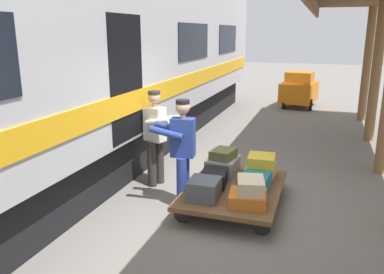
# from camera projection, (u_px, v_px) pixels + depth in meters

# --- Properties ---
(ground_plane) EXTENTS (60.00, 60.00, 0.00)m
(ground_plane) POSITION_uv_depth(u_px,v_px,m) (242.00, 207.00, 6.24)
(ground_plane) COLOR slate
(train_car) EXTENTS (3.03, 19.69, 4.00)m
(train_car) POSITION_uv_depth(u_px,v_px,m) (48.00, 69.00, 6.75)
(train_car) COLOR #B7BABF
(train_car) RESTS_ON ground_plane
(luggage_cart) EXTENTS (1.45, 2.05, 0.30)m
(luggage_cart) POSITION_uv_depth(u_px,v_px,m) (234.00, 190.00, 6.25)
(luggage_cart) COLOR brown
(luggage_cart) RESTS_ON ground_plane
(suitcase_tan_vintage) EXTENTS (0.48, 0.61, 0.21)m
(suitcase_tan_vintage) POSITION_uv_depth(u_px,v_px,m) (260.00, 171.00, 6.63)
(suitcase_tan_vintage) COLOR tan
(suitcase_tan_vintage) RESTS_ON luggage_cart
(suitcase_orange_carryall) EXTENTS (0.57, 0.56, 0.18)m
(suitcase_orange_carryall) POSITION_uv_depth(u_px,v_px,m) (248.00, 199.00, 5.60)
(suitcase_orange_carryall) COLOR #CC6B23
(suitcase_orange_carryall) RESTS_ON luggage_cart
(suitcase_teal_softside) EXTENTS (0.46, 0.66, 0.23)m
(suitcase_teal_softside) POSITION_uv_depth(u_px,v_px,m) (255.00, 183.00, 6.11)
(suitcase_teal_softside) COLOR #1E666B
(suitcase_teal_softside) RESTS_ON luggage_cart
(suitcase_slate_roller) EXTENTS (0.45, 0.49, 0.29)m
(suitcase_slate_roller) POSITION_uv_depth(u_px,v_px,m) (204.00, 189.00, 5.79)
(suitcase_slate_roller) COLOR #4C515B
(suitcase_slate_roller) RESTS_ON luggage_cart
(suitcase_gray_aluminum) EXTENTS (0.52, 0.62, 0.27)m
(suitcase_gray_aluminum) POSITION_uv_depth(u_px,v_px,m) (223.00, 166.00, 6.82)
(suitcase_gray_aluminum) COLOR #9EA0A5
(suitcase_gray_aluminum) RESTS_ON luggage_cart
(suitcase_black_hardshell) EXTENTS (0.45, 0.61, 0.24)m
(suitcase_black_hardshell) POSITION_uv_depth(u_px,v_px,m) (214.00, 178.00, 6.31)
(suitcase_black_hardshell) COLOR black
(suitcase_black_hardshell) RESTS_ON luggage_cart
(suitcase_cream_canvas) EXTENTS (0.47, 0.56, 0.20)m
(suitcase_cream_canvas) POSITION_uv_depth(u_px,v_px,m) (251.00, 185.00, 5.58)
(suitcase_cream_canvas) COLOR beige
(suitcase_cream_canvas) RESTS_ON suitcase_orange_carryall
(suitcase_olive_duffel) EXTENTS (0.42, 0.50, 0.16)m
(suitcase_olive_duffel) POSITION_uv_depth(u_px,v_px,m) (223.00, 154.00, 6.74)
(suitcase_olive_duffel) COLOR brown
(suitcase_olive_duffel) RESTS_ON suitcase_gray_aluminum
(suitcase_yellow_case) EXTENTS (0.46, 0.50, 0.19)m
(suitcase_yellow_case) POSITION_uv_depth(u_px,v_px,m) (261.00, 161.00, 6.54)
(suitcase_yellow_case) COLOR gold
(suitcase_yellow_case) RESTS_ON suitcase_tan_vintage
(porter_in_overalls) EXTENTS (0.70, 0.48, 1.70)m
(porter_in_overalls) POSITION_uv_depth(u_px,v_px,m) (182.00, 150.00, 6.08)
(porter_in_overalls) COLOR navy
(porter_in_overalls) RESTS_ON ground_plane
(porter_by_door) EXTENTS (0.73, 0.57, 1.70)m
(porter_by_door) POSITION_uv_depth(u_px,v_px,m) (156.00, 135.00, 6.93)
(porter_by_door) COLOR #332D28
(porter_by_door) RESTS_ON ground_plane
(baggage_tug) EXTENTS (1.34, 1.84, 1.30)m
(baggage_tug) POSITION_uv_depth(u_px,v_px,m) (299.00, 90.00, 14.32)
(baggage_tug) COLOR orange
(baggage_tug) RESTS_ON ground_plane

